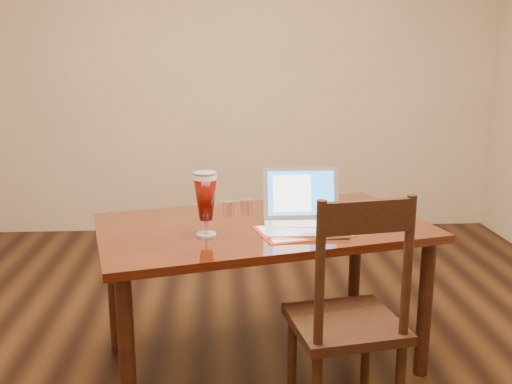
{
  "coord_description": "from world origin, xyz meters",
  "views": [
    {
      "loc": [
        -0.12,
        -2.35,
        1.5
      ],
      "look_at": [
        0.05,
        0.22,
        0.88
      ],
      "focal_mm": 40.0,
      "sensor_mm": 36.0,
      "label": 1
    }
  ],
  "objects": [
    {
      "name": "dining_chair",
      "position": [
        0.38,
        -0.29,
        0.47
      ],
      "size": [
        0.49,
        0.47,
        1.0
      ],
      "rotation": [
        0.0,
        0.0,
        0.16
      ],
      "color": "black",
      "rests_on": "ground"
    },
    {
      "name": "dining_table",
      "position": [
        0.08,
        0.24,
        0.64
      ],
      "size": [
        1.69,
        1.2,
        1.0
      ],
      "rotation": [
        0.0,
        0.0,
        0.24
      ],
      "color": "#431609",
      "rests_on": "ground"
    }
  ]
}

